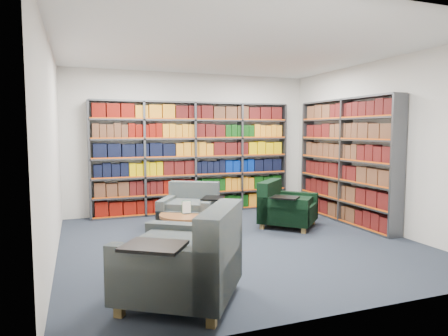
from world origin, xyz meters
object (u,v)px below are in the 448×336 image
object	(u,v)px
chair_teal_left	(191,211)
chair_teal_front	(190,264)
coffee_table	(187,219)
chair_green_right	(284,208)

from	to	relation	value
chair_teal_left	chair_teal_front	xyz separation A→B (m)	(-0.76, -2.73, 0.06)
chair_teal_front	chair_teal_left	bearing A→B (deg)	74.37
chair_teal_front	coffee_table	world-z (taller)	chair_teal_front
chair_teal_left	coffee_table	xyz separation A→B (m)	(-0.21, -0.52, -0.00)
chair_teal_left	coffee_table	size ratio (longest dim) A/B	1.42
coffee_table	chair_teal_front	bearing A→B (deg)	-104.14
chair_green_right	coffee_table	xyz separation A→B (m)	(-1.79, -0.23, -0.01)
chair_teal_left	chair_green_right	xyz separation A→B (m)	(1.58, -0.30, 0.00)
coffee_table	chair_teal_left	bearing A→B (deg)	68.34
chair_green_right	chair_teal_front	world-z (taller)	chair_teal_front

